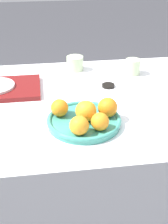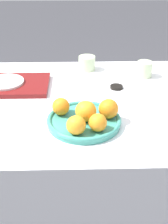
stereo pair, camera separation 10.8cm
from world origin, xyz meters
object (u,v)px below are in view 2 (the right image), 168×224
Objects in this scene: fruit_platter at (84,121)px; orange_1 at (86,111)px; orange_0 at (61,106)px; cup_1 at (144,69)px; serving_tray at (5,85)px; orange_2 at (98,123)px; orange_4 at (108,109)px; orange_3 at (76,125)px; soy_dish at (116,87)px; side_plate at (5,82)px; cup_0 at (87,63)px.

orange_1 reaches higher than fruit_platter.
orange_1 is at bearing -27.26° from orange_0.
orange_1 is at bearing -124.35° from cup_1.
orange_2 is at bearing -45.24° from serving_tray.
fruit_platter is 0.10m from orange_4.
orange_4 reaches higher than orange_3.
fruit_platter is at bearing -117.13° from soy_dish.
side_plate is at bearing 136.96° from fruit_platter.
orange_0 is 0.17m from orange_4.
serving_tray is (-0.31, 0.40, -0.04)m from orange_3.
orange_1 is at bearing -92.60° from cup_0.
fruit_platter is 3.58× the size of orange_1.
orange_3 is at bearing -66.97° from orange_0.
cup_1 is at bearing 55.65° from orange_1.
orange_0 is at bearing -103.43° from cup_0.
fruit_platter is 4.11× the size of orange_3.
orange_0 is 0.53m from cup_1.
orange_1 reaches higher than side_plate.
orange_2 is (0.13, -0.11, -0.00)m from orange_0.
side_plate is 0.49m from soy_dish.
cup_0 reaches higher than side_plate.
cup_1 is (0.26, -0.09, 0.00)m from cup_0.
orange_1 is at bearing -115.88° from soy_dish.
cup_1 is (0.29, 0.42, 0.02)m from fruit_platter.
orange_3 is 0.51m from side_plate.
side_plate is (-0.38, 0.38, -0.02)m from orange_2.
serving_tray is at bearing 180.00° from side_plate.
orange_4 reaches higher than side_plate.
orange_4 reaches higher than cup_1.
orange_3 reaches higher than serving_tray.
orange_1 reaches higher than orange_3.
orange_2 reaches higher than cup_1.
orange_2 is at bearing -60.12° from orange_1.
orange_4 is 0.52m from side_plate.
orange_2 is 0.55m from cup_1.
cup_0 is at bearing 27.71° from side_plate.
orange_1 reaches higher than serving_tray.
orange_1 is 0.51m from cup_1.
fruit_platter is at bearing -26.84° from orange_0.
orange_0 is 0.17m from orange_2.
orange_0 is 1.03× the size of orange_2.
orange_0 is 0.77× the size of cup_0.
cup_0 is (0.11, 0.46, -0.02)m from orange_0.
cup_0 is (0.37, 0.19, 0.01)m from side_plate.
orange_1 is 0.51m from cup_0.
orange_4 reaches higher than fruit_platter.
cup_1 is (0.32, 0.50, -0.01)m from orange_3.
cup_1 is at bearing 62.75° from orange_2.
fruit_platter is 0.09m from orange_2.
serving_tray is (-0.34, 0.31, -0.00)m from fruit_platter.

